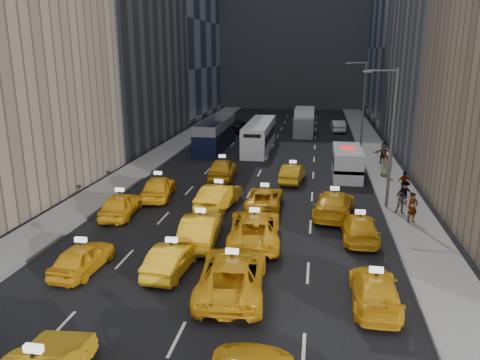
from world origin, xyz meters
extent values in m
plane|color=black|center=(0.00, 0.00, 0.00)|extent=(160.00, 160.00, 0.00)
cube|color=gray|center=(-10.50, 25.00, 0.07)|extent=(3.00, 90.00, 0.15)
cube|color=gray|center=(10.50, 25.00, 0.07)|extent=(3.00, 90.00, 0.15)
cube|color=slate|center=(-9.05, 25.00, 0.09)|extent=(0.15, 90.00, 0.18)
cube|color=slate|center=(9.05, 25.00, 0.09)|extent=(0.15, 90.00, 0.18)
cylinder|color=#595B60|center=(9.30, 12.00, 4.50)|extent=(0.20, 0.20, 9.00)
cylinder|color=#595B60|center=(8.40, 12.00, 8.80)|extent=(1.80, 0.12, 0.12)
cube|color=slate|center=(7.50, 12.00, 8.75)|extent=(0.50, 0.22, 0.12)
cylinder|color=#595B60|center=(9.30, 32.00, 4.50)|extent=(0.20, 0.20, 9.00)
cylinder|color=#595B60|center=(8.40, 32.00, 8.80)|extent=(1.80, 0.12, 0.12)
cube|color=slate|center=(7.50, 32.00, 8.75)|extent=(0.50, 0.22, 0.12)
imported|color=#EDA513|center=(-5.87, 0.47, 0.68)|extent=(1.81, 4.07, 1.36)
imported|color=#EDA513|center=(-1.73, 1.09, 0.69)|extent=(1.77, 4.28, 1.38)
imported|color=#EDA513|center=(1.34, -0.28, 0.82)|extent=(3.20, 6.12, 1.64)
imported|color=#EDA513|center=(7.20, -0.42, 0.66)|extent=(1.87, 4.57, 1.32)
imported|color=#EDA513|center=(-7.20, 7.94, 0.75)|extent=(2.19, 4.56, 1.50)
imported|color=#EDA513|center=(-1.24, 4.59, 0.82)|extent=(2.09, 5.08, 1.64)
imported|color=#EDA513|center=(1.55, 5.25, 0.80)|extent=(3.17, 5.96, 1.60)
imported|color=#EDA513|center=(7.14, 6.57, 0.67)|extent=(1.99, 4.66, 1.34)
imported|color=#EDA513|center=(-6.10, 11.90, 0.80)|extent=(2.52, 4.91, 1.60)
imported|color=#EDA513|center=(-1.50, 10.48, 0.81)|extent=(2.37, 5.08, 1.61)
imported|color=#EDA513|center=(1.44, 11.07, 0.66)|extent=(2.28, 4.81, 1.33)
imported|color=#EDA513|center=(5.88, 10.17, 0.78)|extent=(2.91, 5.63, 1.56)
imported|color=#EDA513|center=(-2.73, 17.71, 0.82)|extent=(2.23, 4.94, 1.65)
imported|color=#EDA513|center=(2.91, 17.65, 0.71)|extent=(1.96, 4.43, 1.41)
cube|color=silver|center=(7.18, 20.05, 1.18)|extent=(2.56, 5.99, 2.35)
cylinder|color=black|center=(6.21, 18.01, 0.47)|extent=(0.28, 0.94, 0.94)
cylinder|color=black|center=(8.15, 18.01, 0.47)|extent=(0.28, 0.94, 0.94)
cylinder|color=black|center=(6.21, 22.09, 0.47)|extent=(0.28, 0.94, 0.94)
cylinder|color=black|center=(8.15, 22.09, 0.47)|extent=(0.28, 0.94, 0.94)
cube|color=navy|center=(7.18, 20.05, 1.02)|extent=(2.60, 5.99, 0.27)
cube|color=red|center=(7.18, 20.05, 2.44)|extent=(1.09, 0.43, 0.17)
cube|color=black|center=(-5.88, 29.44, 1.52)|extent=(2.77, 10.55, 3.04)
cylinder|color=black|center=(-6.92, 25.11, 0.55)|extent=(0.28, 1.10, 1.10)
cylinder|color=black|center=(-4.84, 25.11, 0.55)|extent=(0.28, 1.10, 1.10)
cylinder|color=black|center=(-6.92, 33.77, 0.55)|extent=(0.28, 1.10, 1.10)
cylinder|color=black|center=(-4.84, 33.77, 0.55)|extent=(0.28, 1.10, 1.10)
cube|color=silver|center=(-1.26, 29.90, 1.45)|extent=(3.53, 11.38, 2.89)
cylinder|color=black|center=(-2.27, 25.20, 0.55)|extent=(0.28, 1.10, 1.10)
cylinder|color=black|center=(-0.24, 25.20, 0.55)|extent=(0.28, 1.10, 1.10)
cylinder|color=black|center=(-2.27, 34.59, 0.55)|extent=(0.28, 1.10, 1.10)
cylinder|color=black|center=(-0.24, 34.59, 0.55)|extent=(0.28, 1.10, 1.10)
cube|color=silver|center=(3.06, 39.80, 1.58)|extent=(2.78, 7.05, 3.16)
cylinder|color=black|center=(2.02, 37.24, 0.55)|extent=(0.28, 1.10, 1.10)
cylinder|color=black|center=(4.09, 37.24, 0.55)|extent=(0.28, 1.10, 1.10)
cylinder|color=black|center=(2.02, 42.36, 0.55)|extent=(0.28, 1.10, 1.10)
cylinder|color=black|center=(4.09, 42.36, 0.55)|extent=(0.28, 1.10, 1.10)
imported|color=#929499|center=(7.45, 28.11, 0.67)|extent=(1.84, 4.18, 1.33)
imported|color=black|center=(-5.64, 40.52, 0.81)|extent=(3.38, 6.14, 1.63)
imported|color=gray|center=(2.85, 44.39, 0.70)|extent=(2.08, 4.88, 1.40)
imported|color=black|center=(-2.66, 43.86, 0.79)|extent=(2.27, 4.80, 1.59)
imported|color=#B4B5BC|center=(7.27, 42.62, 0.75)|extent=(1.89, 4.64, 1.50)
imported|color=gray|center=(10.38, 9.33, 1.06)|extent=(0.78, 0.66, 1.81)
imported|color=gray|center=(10.03, 10.86, 0.93)|extent=(0.79, 0.49, 1.55)
imported|color=gray|center=(10.54, 12.81, 0.95)|extent=(1.06, 0.51, 1.60)
imported|color=gray|center=(10.88, 15.33, 0.96)|extent=(1.02, 0.63, 1.62)
imported|color=gray|center=(10.20, 20.09, 1.03)|extent=(0.87, 0.48, 1.76)
imported|color=gray|center=(10.67, 24.82, 1.08)|extent=(1.73, 0.51, 1.86)
camera|label=1|loc=(4.61, -18.03, 9.92)|focal=35.00mm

